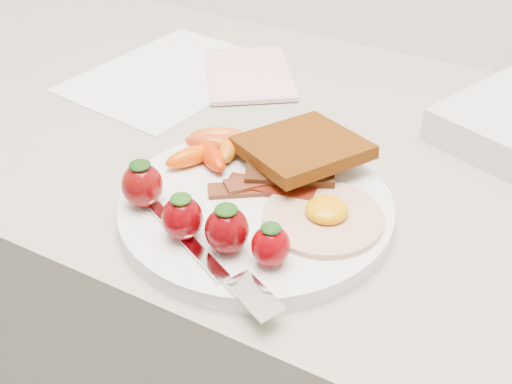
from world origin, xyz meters
The scene contains 10 objects.
plate centered at (-0.02, 1.55, 0.91)m, with size 0.27×0.27×0.02m, color white.
toast_lower centered at (-0.02, 1.62, 0.93)m, with size 0.09×0.09×0.01m, color black.
toast_upper centered at (-0.01, 1.63, 0.94)m, with size 0.11×0.11×0.01m, color #451F04.
fried_egg centered at (0.05, 1.55, 0.92)m, with size 0.12×0.12×0.02m.
bacon_strips centered at (-0.02, 1.57, 0.92)m, with size 0.11×0.09×0.01m.
baby_carrots centered at (-0.10, 1.60, 0.93)m, with size 0.08×0.11×0.02m.
strawberries centered at (-0.04, 1.48, 0.94)m, with size 0.18×0.06×0.05m.
fork centered at (0.00, 1.45, 0.92)m, with size 0.18×0.09×0.00m.
paper_sheet centered at (-0.28, 1.77, 0.90)m, with size 0.20×0.27×0.00m, color white.
notepad centered at (-0.18, 1.82, 0.91)m, with size 0.11×0.17×0.01m, color #ECAFBE.
Camera 1 is at (0.23, 1.11, 1.29)m, focal length 45.00 mm.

